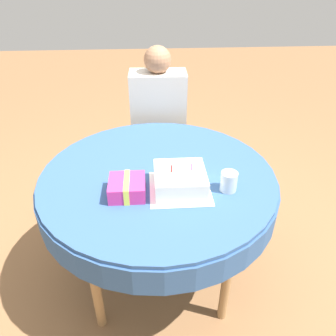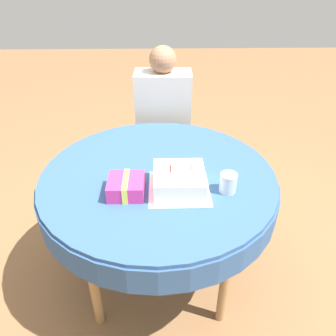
{
  "view_description": "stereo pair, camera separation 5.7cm",
  "coord_description": "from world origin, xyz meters",
  "px_view_note": "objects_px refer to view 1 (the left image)",
  "views": [
    {
      "loc": [
        -0.04,
        -1.42,
        1.73
      ],
      "look_at": [
        0.05,
        -0.04,
        0.83
      ],
      "focal_mm": 35.0,
      "sensor_mm": 36.0,
      "label": 1
    },
    {
      "loc": [
        0.02,
        -1.42,
        1.73
      ],
      "look_at": [
        0.05,
        -0.04,
        0.83
      ],
      "focal_mm": 35.0,
      "sensor_mm": 36.0,
      "label": 2
    }
  ],
  "objects_px": {
    "chair": "(159,140)",
    "drinking_glass": "(229,181)",
    "birthday_cake": "(180,180)",
    "person": "(158,115)",
    "gift_box": "(127,187)"
  },
  "relations": [
    {
      "from": "chair",
      "to": "birthday_cake",
      "type": "xyz_separation_m",
      "value": [
        0.06,
        -1.02,
        0.33
      ]
    },
    {
      "from": "person",
      "to": "birthday_cake",
      "type": "distance_m",
      "value": 0.95
    },
    {
      "from": "gift_box",
      "to": "person",
      "type": "bearing_deg",
      "value": 79.07
    },
    {
      "from": "chair",
      "to": "birthday_cake",
      "type": "distance_m",
      "value": 1.08
    },
    {
      "from": "chair",
      "to": "drinking_glass",
      "type": "xyz_separation_m",
      "value": [
        0.3,
        -1.05,
        0.32
      ]
    },
    {
      "from": "gift_box",
      "to": "chair",
      "type": "bearing_deg",
      "value": 79.79
    },
    {
      "from": "chair",
      "to": "birthday_cake",
      "type": "height_order",
      "value": "birthday_cake"
    },
    {
      "from": "chair",
      "to": "person",
      "type": "height_order",
      "value": "person"
    },
    {
      "from": "drinking_glass",
      "to": "gift_box",
      "type": "height_order",
      "value": "drinking_glass"
    },
    {
      "from": "birthday_cake",
      "to": "drinking_glass",
      "type": "bearing_deg",
      "value": -6.04
    },
    {
      "from": "drinking_glass",
      "to": "gift_box",
      "type": "xyz_separation_m",
      "value": [
        -0.49,
        -0.0,
        -0.01
      ]
    },
    {
      "from": "chair",
      "to": "drinking_glass",
      "type": "bearing_deg",
      "value": -72.7
    },
    {
      "from": "chair",
      "to": "gift_box",
      "type": "relative_size",
      "value": 5.07
    },
    {
      "from": "person",
      "to": "birthday_cake",
      "type": "xyz_separation_m",
      "value": [
        0.07,
        -0.94,
        0.08
      ]
    },
    {
      "from": "drinking_glass",
      "to": "birthday_cake",
      "type": "bearing_deg",
      "value": 173.96
    }
  ]
}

